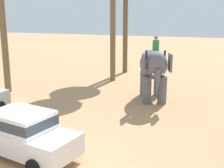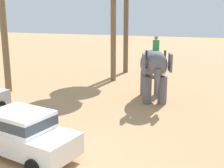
{
  "view_description": "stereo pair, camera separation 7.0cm",
  "coord_description": "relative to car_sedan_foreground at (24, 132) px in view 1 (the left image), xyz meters",
  "views": [
    {
      "loc": [
        4.75,
        -7.01,
        5.09
      ],
      "look_at": [
        -0.24,
        6.71,
        1.6
      ],
      "focal_mm": 47.59,
      "sensor_mm": 36.0,
      "label": 1
    },
    {
      "loc": [
        4.82,
        -6.98,
        5.09
      ],
      "look_at": [
        -0.24,
        6.71,
        1.6
      ],
      "focal_mm": 47.59,
      "sensor_mm": 36.0,
      "label": 2
    }
  ],
  "objects": [
    {
      "name": "car_sedan_foreground",
      "position": [
        0.0,
        0.0,
        0.0
      ],
      "size": [
        4.35,
        2.44,
        1.7
      ],
      "color": "white",
      "rests_on": "ground"
    },
    {
      "name": "elephant_with_mahout",
      "position": [
        2.83,
        8.69,
        1.06
      ],
      "size": [
        2.61,
        4.01,
        3.88
      ],
      "color": "slate",
      "rests_on": "ground"
    }
  ]
}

